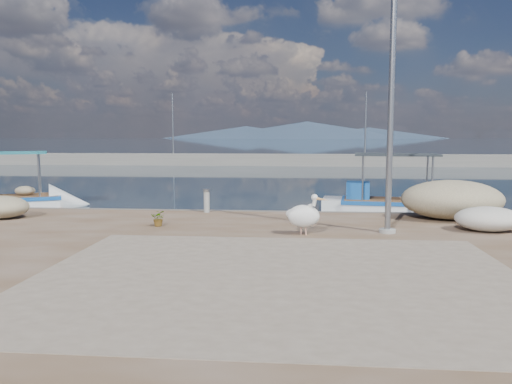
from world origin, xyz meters
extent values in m
plane|color=#162635|center=(0.00, 0.00, 0.00)|extent=(1400.00, 1400.00, 0.00)
cube|color=brown|center=(0.00, -6.00, 0.25)|extent=(44.00, 22.00, 0.50)
cube|color=gray|center=(1.00, -3.00, 0.50)|extent=(9.00, 7.00, 0.01)
cube|color=gray|center=(0.00, 40.00, 0.60)|extent=(120.00, 2.20, 1.20)
cylinder|color=gray|center=(-12.00, 40.00, 4.00)|extent=(0.16, 0.16, 7.00)
cylinder|color=gray|center=(8.00, 40.00, 4.00)|extent=(0.16, 0.16, 7.00)
cone|color=#28384C|center=(-70.00, 650.00, 8.00)|extent=(220.00, 220.00, 16.00)
cone|color=#28384C|center=(10.00, 650.00, 11.00)|extent=(280.00, 280.00, 22.00)
cone|color=#28384C|center=(90.00, 650.00, 7.00)|extent=(200.00, 200.00, 14.00)
cube|color=white|center=(-10.80, 7.73, 0.08)|extent=(6.11, 4.37, 0.96)
cube|color=#18519D|center=(-10.80, 7.73, 0.51)|extent=(4.67, 3.68, 0.14)
cube|color=#9C2C13|center=(-10.80, 7.73, 0.02)|extent=(4.66, 3.67, 0.12)
cube|color=#1C6572|center=(-10.80, 7.73, 2.38)|extent=(3.71, 3.09, 0.08)
cube|color=white|center=(5.16, 8.10, 0.07)|extent=(5.98, 2.57, 0.95)
cube|color=#18519D|center=(5.16, 8.10, 0.50)|extent=(4.38, 2.44, 0.14)
cube|color=#9C2C13|center=(5.16, 8.10, 0.02)|extent=(4.37, 2.42, 0.12)
cube|color=#18519D|center=(3.72, 8.27, 0.90)|extent=(1.00, 1.00, 0.70)
cube|color=#21272B|center=(5.16, 8.10, 2.35)|extent=(3.38, 2.17, 0.08)
cylinder|color=tan|center=(1.44, 1.02, 0.64)|extent=(0.04, 0.04, 0.28)
cylinder|color=tan|center=(1.56, 0.96, 0.64)|extent=(0.04, 0.04, 0.28)
ellipsoid|color=silver|center=(1.50, 0.99, 1.00)|extent=(0.97, 0.81, 0.59)
cylinder|color=silver|center=(1.73, 0.88, 1.29)|extent=(0.22, 0.18, 0.51)
sphere|color=silver|center=(1.77, 0.86, 1.51)|extent=(0.17, 0.17, 0.17)
cone|color=#E19F57|center=(1.95, 0.78, 1.47)|extent=(0.40, 0.25, 0.12)
cylinder|color=gray|center=(3.74, 1.48, 4.00)|extent=(0.16, 0.16, 7.00)
cylinder|color=gray|center=(3.74, 1.48, 0.55)|extent=(0.44, 0.44, 0.10)
cylinder|color=gray|center=(-1.75, 4.60, 0.88)|extent=(0.20, 0.20, 0.76)
cylinder|color=gray|center=(-1.75, 4.60, 1.26)|extent=(0.26, 0.26, 0.07)
imported|color=#33722D|center=(-2.63, 1.89, 0.73)|extent=(0.45, 0.40, 0.46)
ellipsoid|color=silver|center=(6.51, 1.96, 0.84)|extent=(1.79, 1.34, 0.67)
ellipsoid|color=#C4B892|center=(6.11, 3.91, 1.11)|extent=(3.11, 2.22, 1.22)
ellipsoid|color=#C4B892|center=(-8.00, 2.81, 0.85)|extent=(1.82, 1.41, 0.71)
camera|label=1|loc=(1.39, -11.93, 3.08)|focal=35.00mm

